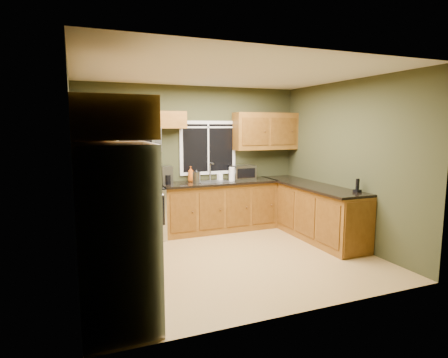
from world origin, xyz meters
TOP-DOWN VIEW (x-y plane):
  - floor at (0.00, 0.00)m, footprint 4.20×4.20m
  - ceiling at (0.00, 0.00)m, footprint 4.20×4.20m
  - back_wall at (0.00, 1.80)m, footprint 4.20×0.00m
  - front_wall at (0.00, -1.80)m, footprint 4.20×0.00m
  - left_wall at (-2.10, 0.00)m, footprint 0.00×3.60m
  - right_wall at (2.10, 0.00)m, footprint 0.00×3.60m
  - window at (0.30, 1.78)m, footprint 1.12×0.03m
  - base_cabinets_left at (-1.80, 0.48)m, footprint 0.60×2.65m
  - countertop_left at (-1.78, 0.48)m, footprint 0.65×2.65m
  - base_cabinets_back at (0.42, 1.50)m, footprint 2.17×0.60m
  - countertop_back at (0.42, 1.48)m, footprint 2.17×0.65m
  - base_cabinets_peninsula at (1.80, 0.54)m, footprint 0.60×2.52m
  - countertop_peninsula at (1.78, 0.55)m, footprint 0.65×2.50m
  - upper_cabinets_left at (-1.94, 0.48)m, footprint 0.33×2.65m
  - upper_cabinets_back_left at (-0.85, 1.64)m, footprint 1.30×0.33m
  - upper_cabinets_back_right at (1.45, 1.64)m, footprint 1.30×0.33m
  - upper_cabinet_over_fridge at (-1.74, -1.30)m, footprint 0.72×0.90m
  - refrigerator at (-1.74, -1.30)m, footprint 0.74×0.90m
  - range at (-1.05, 1.47)m, footprint 0.76×0.69m
  - microwave at (-1.05, 1.61)m, footprint 0.76×0.41m
  - sink at (0.30, 1.49)m, footprint 0.60×0.42m
  - toaster_oven at (0.93, 1.58)m, footprint 0.44×0.35m
  - coffee_maker at (-0.57, 1.55)m, footprint 0.19×0.26m
  - kettle at (-0.05, 1.43)m, footprint 0.16×0.16m
  - paper_towel_roll at (0.65, 1.45)m, footprint 0.13×0.13m
  - soap_bottle_a at (-0.09, 1.67)m, footprint 0.12×0.12m
  - soap_bottle_b at (0.48, 1.63)m, footprint 0.10×0.10m
  - cordless_phone at (1.98, -0.41)m, footprint 0.11×0.11m

SIDE VIEW (x-z plane):
  - floor at x=0.00m, z-range 0.00..0.00m
  - base_cabinets_peninsula at x=1.80m, z-range 0.00..0.90m
  - base_cabinets_left at x=-1.80m, z-range 0.00..0.90m
  - base_cabinets_back at x=0.42m, z-range 0.00..0.90m
  - range at x=-1.05m, z-range 0.00..0.94m
  - refrigerator at x=-1.74m, z-range 0.00..1.80m
  - countertop_left at x=-1.78m, z-range 0.90..0.94m
  - countertop_back at x=0.42m, z-range 0.90..0.94m
  - countertop_peninsula at x=1.78m, z-range 0.90..0.94m
  - sink at x=0.30m, z-range 0.77..1.13m
  - cordless_phone at x=1.98m, z-range 0.90..1.11m
  - soap_bottle_b at x=0.48m, z-range 0.94..1.12m
  - kettle at x=-0.05m, z-range 0.93..1.18m
  - paper_towel_roll at x=0.65m, z-range 0.93..1.21m
  - toaster_oven at x=0.93m, z-range 0.94..1.21m
  - soap_bottle_a at x=-0.09m, z-range 0.94..1.22m
  - coffee_maker at x=-0.57m, z-range 0.93..1.24m
  - back_wall at x=0.00m, z-range -0.75..3.45m
  - front_wall at x=0.00m, z-range -0.75..3.45m
  - left_wall at x=-2.10m, z-range -0.45..3.15m
  - right_wall at x=2.10m, z-range -0.45..3.15m
  - window at x=0.30m, z-range 1.04..2.06m
  - microwave at x=-1.05m, z-range 1.52..1.94m
  - upper_cabinets_left at x=-1.94m, z-range 1.50..2.22m
  - upper_cabinets_back_right at x=1.45m, z-range 1.50..2.22m
  - upper_cabinet_over_fridge at x=-1.74m, z-range 1.84..2.22m
  - upper_cabinets_back_left at x=-0.85m, z-range 1.92..2.22m
  - ceiling at x=0.00m, z-range 2.70..2.70m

